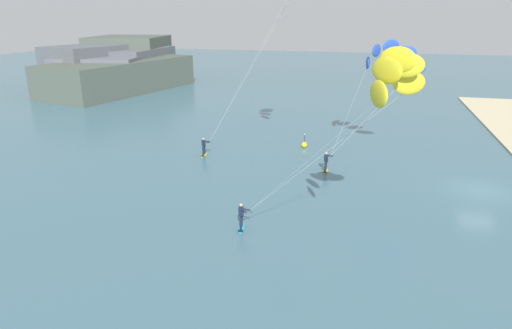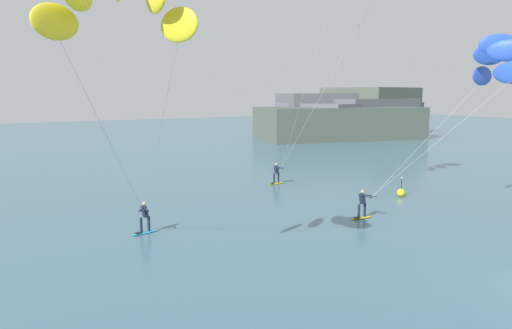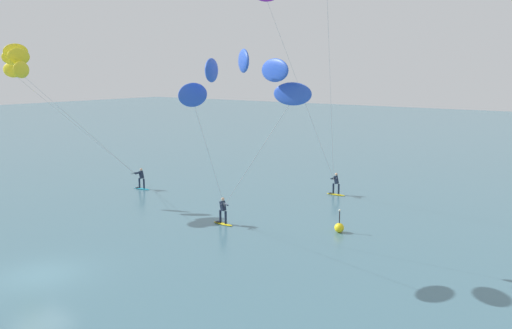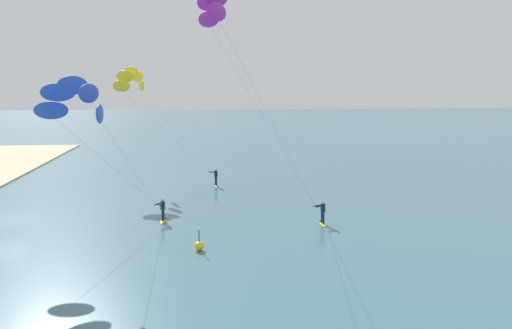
{
  "view_description": "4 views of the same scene",
  "coord_description": "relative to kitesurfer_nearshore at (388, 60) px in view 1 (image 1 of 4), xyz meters",
  "views": [
    {
      "loc": [
        -33.8,
        8.41,
        12.41
      ],
      "look_at": [
        -4.57,
        15.85,
        2.2
      ],
      "focal_mm": 31.64,
      "sensor_mm": 36.0,
      "label": 1
    },
    {
      "loc": [
        -17.66,
        -7.36,
        7.16
      ],
      "look_at": [
        -3.6,
        15.17,
        3.08
      ],
      "focal_mm": 32.46,
      "sensor_mm": 36.0,
      "label": 2
    },
    {
      "loc": [
        22.31,
        -13.33,
        9.32
      ],
      "look_at": [
        0.67,
        15.71,
        3.05
      ],
      "focal_mm": 38.63,
      "sensor_mm": 36.0,
      "label": 3
    },
    {
      "loc": [
        37.42,
        15.16,
        10.31
      ],
      "look_at": [
        -2.57,
        18.45,
        3.34
      ],
      "focal_mm": 36.31,
      "sensor_mm": 36.0,
      "label": 4
    }
  ],
  "objects": [
    {
      "name": "kitesurfer_nearshore",
      "position": [
        0.0,
        0.0,
        0.0
      ],
      "size": [
        8.43,
        7.46,
        10.27
      ],
      "color": "yellow",
      "rests_on": "ground"
    },
    {
      "name": "kitesurfer_mid_water",
      "position": [
        -19.54,
        0.54,
        0.84
      ],
      "size": [
        6.46,
        9.71,
        11.05
      ],
      "color": "#23ADD1",
      "rests_on": "ground"
    },
    {
      "name": "distant_headland",
      "position": [
        32.48,
        44.49,
        -5.45
      ],
      "size": [
        33.99,
        21.36,
        8.2
      ],
      "color": "#4C564C",
      "rests_on": "ground"
    },
    {
      "name": "marker_buoy",
      "position": [
        1.58,
        6.99,
        -8.34
      ],
      "size": [
        0.56,
        0.56,
        1.38
      ],
      "color": "yellow",
      "rests_on": "ground"
    },
    {
      "name": "ground_plane",
      "position": [
        -6.22,
        -7.21,
        -8.64
      ],
      "size": [
        240.0,
        240.0,
        0.0
      ],
      "primitive_type": "plane",
      "color": "#426B7A"
    }
  ]
}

